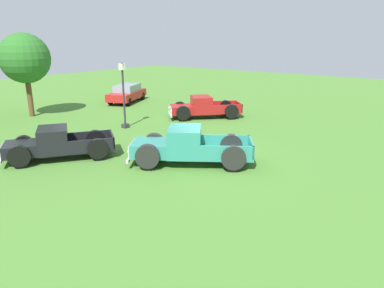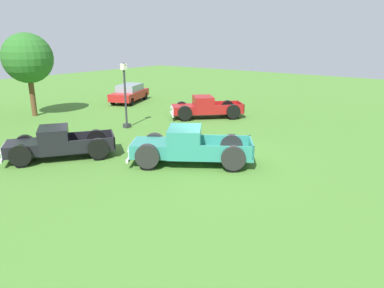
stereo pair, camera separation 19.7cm
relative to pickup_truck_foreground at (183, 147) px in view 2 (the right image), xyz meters
name	(u,v)px [view 2 (the right image)]	position (x,y,z in m)	size (l,w,h in m)	color
ground_plane	(208,158)	(1.21, -0.49, -0.77)	(80.00, 80.00, 0.00)	#477A2D
pickup_truck_foreground	(183,147)	(0.00, 0.00, 0.00)	(4.53, 5.43, 1.62)	#2D8475
pickup_truck_behind_left	(53,144)	(-3.13, 5.07, -0.07)	(4.91, 4.12, 1.47)	black
pickup_truck_behind_right	(202,108)	(7.90, 4.78, -0.06)	(4.74, 4.61, 1.50)	maroon
sedan_distant_a	(130,93)	(9.15, 13.39, 0.01)	(4.85, 3.50, 1.50)	#B21E1E
lamp_post_near	(125,94)	(2.88, 6.84, 1.29)	(0.36, 0.36, 3.93)	#2D2D33
oak_tree_east	(28,58)	(1.21, 14.58, 3.19)	(3.35, 3.35, 5.66)	brown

